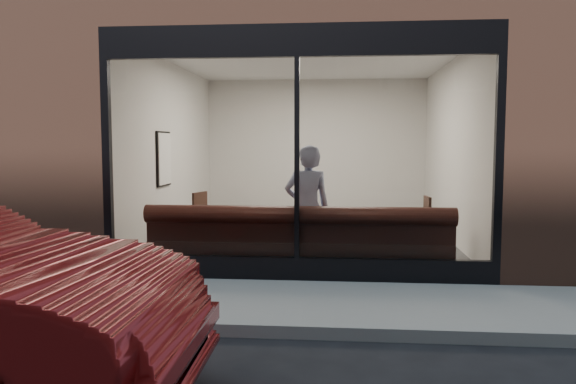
# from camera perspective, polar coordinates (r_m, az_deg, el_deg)

# --- Properties ---
(ground) EXTENTS (120.00, 120.00, 0.00)m
(ground) POSITION_cam_1_polar(r_m,az_deg,el_deg) (5.26, -0.79, -14.35)
(ground) COLOR black
(ground) RESTS_ON ground
(sidewalk_near) EXTENTS (40.00, 2.00, 0.01)m
(sidewalk_near) POSITION_cam_1_polar(r_m,az_deg,el_deg) (6.21, 0.18, -11.26)
(sidewalk_near) COLOR gray
(sidewalk_near) RESTS_ON ground
(kerb_near) EXTENTS (40.00, 0.10, 0.12)m
(kerb_near) POSITION_cam_1_polar(r_m,az_deg,el_deg) (5.20, -0.85, -13.91)
(kerb_near) COLOR gray
(kerb_near) RESTS_ON ground
(host_building_pier_left) EXTENTS (2.50, 12.00, 3.20)m
(host_building_pier_left) POSITION_cam_1_polar(r_m,az_deg,el_deg) (13.63, -13.17, 4.25)
(host_building_pier_left) COLOR brown
(host_building_pier_left) RESTS_ON ground
(host_building_pier_right) EXTENTS (2.50, 12.00, 3.20)m
(host_building_pier_right) POSITION_cam_1_polar(r_m,az_deg,el_deg) (13.34, 19.19, 4.09)
(host_building_pier_right) COLOR brown
(host_building_pier_right) RESTS_ON ground
(host_building_backfill) EXTENTS (5.00, 6.00, 3.20)m
(host_building_backfill) POSITION_cam_1_polar(r_m,az_deg,el_deg) (15.95, 3.27, 4.46)
(host_building_backfill) COLOR brown
(host_building_backfill) RESTS_ON ground
(cafe_floor) EXTENTS (6.00, 6.00, 0.00)m
(cafe_floor) POSITION_cam_1_polar(r_m,az_deg,el_deg) (10.10, 2.13, -4.84)
(cafe_floor) COLOR #2D2D30
(cafe_floor) RESTS_ON ground
(cafe_ceiling) EXTENTS (6.00, 6.00, 0.00)m
(cafe_ceiling) POSITION_cam_1_polar(r_m,az_deg,el_deg) (10.06, 2.19, 13.25)
(cafe_ceiling) COLOR white
(cafe_ceiling) RESTS_ON host_building_upper
(cafe_wall_back) EXTENTS (5.00, 0.00, 5.00)m
(cafe_wall_back) POSITION_cam_1_polar(r_m,az_deg,el_deg) (12.94, 2.84, 4.34)
(cafe_wall_back) COLOR silver
(cafe_wall_back) RESTS_ON ground
(cafe_wall_left) EXTENTS (0.00, 6.00, 6.00)m
(cafe_wall_left) POSITION_cam_1_polar(r_m,az_deg,el_deg) (10.39, -11.73, 4.09)
(cafe_wall_left) COLOR silver
(cafe_wall_left) RESTS_ON ground
(cafe_wall_right) EXTENTS (0.00, 6.00, 6.00)m
(cafe_wall_right) POSITION_cam_1_polar(r_m,az_deg,el_deg) (10.14, 16.39, 3.97)
(cafe_wall_right) COLOR silver
(cafe_wall_right) RESTS_ON ground
(storefront_kick) EXTENTS (5.00, 0.10, 0.30)m
(storefront_kick) POSITION_cam_1_polar(r_m,az_deg,el_deg) (7.19, 0.90, -7.82)
(storefront_kick) COLOR black
(storefront_kick) RESTS_ON ground
(storefront_header) EXTENTS (5.00, 0.10, 0.40)m
(storefront_header) POSITION_cam_1_polar(r_m,az_deg,el_deg) (7.12, 0.93, 15.15)
(storefront_header) COLOR black
(storefront_header) RESTS_ON host_building_upper
(storefront_mullion) EXTENTS (0.06, 0.10, 2.50)m
(storefront_mullion) POSITION_cam_1_polar(r_m,az_deg,el_deg) (7.01, 0.92, 3.40)
(storefront_mullion) COLOR black
(storefront_mullion) RESTS_ON storefront_kick
(storefront_glass) EXTENTS (4.80, 0.00, 4.80)m
(storefront_glass) POSITION_cam_1_polar(r_m,az_deg,el_deg) (6.98, 0.90, 3.40)
(storefront_glass) COLOR white
(storefront_glass) RESTS_ON storefront_kick
(banquette) EXTENTS (4.00, 0.55, 0.45)m
(banquette) POSITION_cam_1_polar(r_m,az_deg,el_deg) (7.56, 1.12, -6.60)
(banquette) COLOR #3A1715
(banquette) RESTS_ON cafe_floor
(person) EXTENTS (0.71, 0.55, 1.72)m
(person) POSITION_cam_1_polar(r_m,az_deg,el_deg) (7.64, 1.98, -1.68)
(person) COLOR #A3AED6
(person) RESTS_ON cafe_floor
(cafe_table_left) EXTENTS (0.77, 0.77, 0.04)m
(cafe_table_left) POSITION_cam_1_polar(r_m,az_deg,el_deg) (8.56, -8.72, -1.80)
(cafe_table_left) COLOR #321C13
(cafe_table_left) RESTS_ON cafe_floor
(cafe_table_right) EXTENTS (0.90, 0.90, 0.04)m
(cafe_table_right) POSITION_cam_1_polar(r_m,az_deg,el_deg) (8.05, 11.29, -2.27)
(cafe_table_right) COLOR #321C13
(cafe_table_right) RESTS_ON cafe_floor
(cafe_chair_left) EXTENTS (0.50, 0.50, 0.04)m
(cafe_chair_left) POSITION_cam_1_polar(r_m,az_deg,el_deg) (9.43, -9.87, -4.27)
(cafe_chair_left) COLOR #321C13
(cafe_chair_left) RESTS_ON cafe_floor
(cafe_chair_right) EXTENTS (0.40, 0.40, 0.04)m
(cafe_chair_right) POSITION_cam_1_polar(r_m,az_deg,el_deg) (8.70, 12.66, -5.09)
(cafe_chair_right) COLOR #321C13
(cafe_chair_right) RESTS_ON cafe_floor
(wall_poster) EXTENTS (0.02, 0.66, 0.88)m
(wall_poster) POSITION_cam_1_polar(r_m,az_deg,el_deg) (9.85, -12.42, 3.31)
(wall_poster) COLOR white
(wall_poster) RESTS_ON cafe_wall_left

